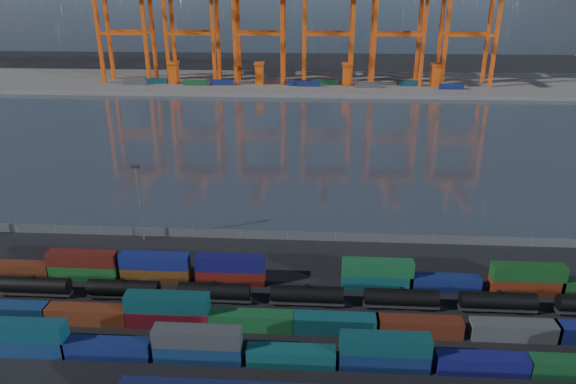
{
  "coord_description": "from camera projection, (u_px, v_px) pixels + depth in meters",
  "views": [
    {
      "loc": [
        5.86,
        -67.88,
        49.47
      ],
      "look_at": [
        0.0,
        30.0,
        10.0
      ],
      "focal_mm": 32.0,
      "sensor_mm": 36.0,
      "label": 1
    }
  ],
  "objects": [
    {
      "name": "far_quay",
      "position": [
        308.0,
        83.0,
        275.74
      ],
      "size": [
        700.0,
        70.0,
        2.0
      ],
      "primitive_type": "cube",
      "color": "#514F4C",
      "rests_on": "ground"
    },
    {
      "name": "tanker_string",
      "position": [
        354.0,
        296.0,
        84.5
      ],
      "size": [
        120.95,
        2.67,
        3.83
      ],
      "color": "black",
      "rests_on": "ground"
    },
    {
      "name": "container_row_mid",
      "position": [
        322.0,
        322.0,
        78.59
      ],
      "size": [
        141.24,
        2.64,
        5.63
      ],
      "color": "#3F4144",
      "rests_on": "ground"
    },
    {
      "name": "yard_light_mast",
      "position": [
        139.0,
        199.0,
        103.92
      ],
      "size": [
        1.6,
        0.4,
        16.6
      ],
      "color": "slate",
      "rests_on": "ground"
    },
    {
      "name": "container_row_south",
      "position": [
        232.0,
        349.0,
        71.99
      ],
      "size": [
        140.17,
        2.52,
        5.38
      ],
      "color": "#3B3C3F",
      "rests_on": "ground"
    },
    {
      "name": "straddle_carriers",
      "position": [
        303.0,
        73.0,
        264.07
      ],
      "size": [
        140.0,
        7.0,
        11.1
      ],
      "color": "#E95010",
      "rests_on": "far_quay"
    },
    {
      "name": "harbor_water",
      "position": [
        301.0,
        139.0,
        178.88
      ],
      "size": [
        700.0,
        700.0,
        0.0
      ],
      "primitive_type": "plane",
      "color": "#2C353F",
      "rests_on": "ground"
    },
    {
      "name": "container_row_north",
      "position": [
        237.0,
        272.0,
        91.21
      ],
      "size": [
        141.55,
        2.5,
        5.33
      ],
      "color": "navy",
      "rests_on": "ground"
    },
    {
      "name": "ground",
      "position": [
        277.0,
        320.0,
        81.65
      ],
      "size": [
        700.0,
        700.0,
        0.0
      ],
      "primitive_type": "plane",
      "color": "black",
      "rests_on": "ground"
    },
    {
      "name": "waterfront_fence",
      "position": [
        287.0,
        235.0,
        107.21
      ],
      "size": [
        160.12,
        0.12,
        2.2
      ],
      "color": "#595B5E",
      "rests_on": "ground"
    },
    {
      "name": "quay_containers",
      "position": [
        286.0,
        83.0,
        262.03
      ],
      "size": [
        172.58,
        10.99,
        2.6
      ],
      "color": "navy",
      "rests_on": "far_quay"
    }
  ]
}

